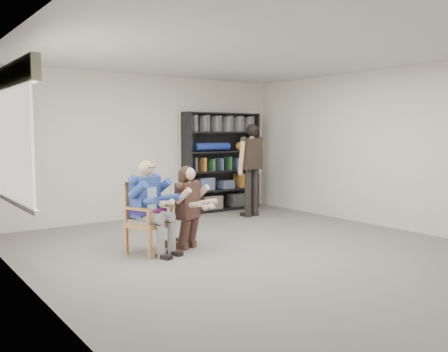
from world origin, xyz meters
TOP-DOWN VIEW (x-y plane):
  - room_shell at (0.00, 0.00)m, footprint 6.00×7.00m
  - floor at (0.00, 0.00)m, footprint 6.00×7.00m
  - window_left at (-2.95, 1.00)m, footprint 0.16×2.00m
  - armchair at (-1.26, 0.90)m, footprint 0.74×0.73m
  - seated_man at (-1.26, 0.90)m, footprint 0.80×0.93m
  - kneeling_woman at (-0.68, 0.78)m, footprint 0.75×0.93m
  - bookshelf at (1.70, 3.28)m, footprint 1.80×0.38m
  - standing_man at (1.73, 2.31)m, footprint 0.59×0.35m

SIDE VIEW (x-z plane):
  - floor at x=0.00m, z-range -0.01..0.01m
  - armchair at x=-1.26m, z-range 0.00..1.01m
  - kneeling_woman at x=-0.68m, z-range 0.00..1.20m
  - seated_man at x=-1.26m, z-range 0.00..1.31m
  - standing_man at x=1.73m, z-range 0.00..1.84m
  - bookshelf at x=1.70m, z-range 0.00..2.10m
  - room_shell at x=0.00m, z-range 0.00..2.80m
  - window_left at x=-2.95m, z-range 0.76..2.50m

